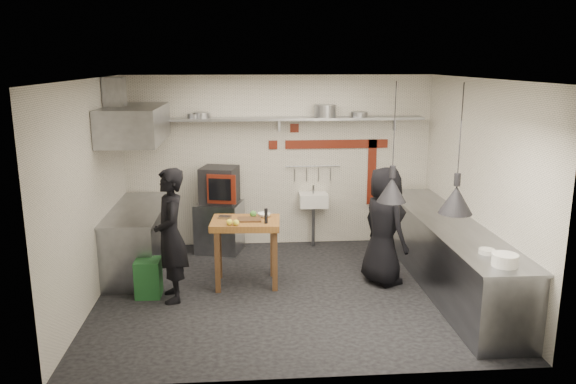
{
  "coord_description": "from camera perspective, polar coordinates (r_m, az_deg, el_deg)",
  "views": [
    {
      "loc": [
        -0.56,
        -6.99,
        3.02
      ],
      "look_at": [
        0.01,
        0.3,
        1.3
      ],
      "focal_mm": 35.0,
      "sensor_mm": 36.0,
      "label": 1
    }
  ],
  "objects": [
    {
      "name": "counter_left",
      "position": [
        8.58,
        -14.95,
        -4.67
      ],
      "size": [
        0.7,
        1.9,
        0.9
      ],
      "primitive_type": "cube",
      "color": "gray",
      "rests_on": "floor"
    },
    {
      "name": "red_band_horiz",
      "position": [
        9.29,
        4.98,
        4.87
      ],
      "size": [
        1.7,
        0.02,
        0.14
      ],
      "primitive_type": "cube",
      "color": "#631C0F",
      "rests_on": "wall_back"
    },
    {
      "name": "pan_mid_left",
      "position": [
        8.98,
        -9.46,
        7.64
      ],
      "size": [
        0.25,
        0.25,
        0.07
      ],
      "primitive_type": "cylinder",
      "rotation": [
        0.0,
        0.0,
        0.11
      ],
      "color": "gray",
      "rests_on": "back_shelf"
    },
    {
      "name": "lemon_b",
      "position": [
        7.36,
        -5.3,
        -3.12
      ],
      "size": [
        0.1,
        0.1,
        0.08
      ],
      "primitive_type": "sphere",
      "rotation": [
        0.0,
        0.0,
        -0.18
      ],
      "color": "yellow",
      "rests_on": "prep_table"
    },
    {
      "name": "wall_front",
      "position": [
        5.18,
        1.99,
        -5.02
      ],
      "size": [
        5.0,
        0.04,
        2.8
      ],
      "primitive_type": "cube",
      "color": "silver",
      "rests_on": "floor"
    },
    {
      "name": "counter_right_top",
      "position": [
        7.78,
        16.14,
        -3.01
      ],
      "size": [
        0.76,
        3.9,
        0.03
      ],
      "primitive_type": "cube",
      "color": "gray",
      "rests_on": "counter_right"
    },
    {
      "name": "wall_right",
      "position": [
        7.8,
        18.78,
        0.51
      ],
      "size": [
        0.04,
        4.2,
        2.8
      ],
      "primitive_type": "cube",
      "color": "silver",
      "rests_on": "floor"
    },
    {
      "name": "prep_table",
      "position": [
        7.75,
        -4.28,
        -6.12
      ],
      "size": [
        0.96,
        0.7,
        0.92
      ],
      "primitive_type": null,
      "rotation": [
        0.0,
        0.0,
        -0.07
      ],
      "color": "#925F2A",
      "rests_on": "floor"
    },
    {
      "name": "hand_sink",
      "position": [
        9.25,
        2.58,
        -0.81
      ],
      "size": [
        0.46,
        0.34,
        0.22
      ],
      "primitive_type": "cube",
      "color": "white",
      "rests_on": "wall_back"
    },
    {
      "name": "oven_door",
      "position": [
        8.68,
        -6.77,
        0.28
      ],
      "size": [
        0.45,
        0.14,
        0.46
      ],
      "primitive_type": "cube",
      "rotation": [
        0.0,
        0.0,
        -0.25
      ],
      "color": "#631C0F",
      "rests_on": "combi_oven"
    },
    {
      "name": "utensil_rail",
      "position": [
        9.27,
        2.51,
        2.64
      ],
      "size": [
        0.9,
        0.02,
        0.02
      ],
      "primitive_type": "cylinder",
      "rotation": [
        0.0,
        1.57,
        0.0
      ],
      "color": "gray",
      "rests_on": "wall_back"
    },
    {
      "name": "plate_stack",
      "position": [
        6.29,
        21.18,
        -6.47
      ],
      "size": [
        0.35,
        0.35,
        0.13
      ],
      "primitive_type": "cylinder",
      "rotation": [
        0.0,
        0.0,
        -0.39
      ],
      "color": "white",
      "rests_on": "counter_right_top"
    },
    {
      "name": "wall_back",
      "position": [
        9.25,
        -0.9,
        3.12
      ],
      "size": [
        5.0,
        0.04,
        2.8
      ],
      "primitive_type": "cube",
      "color": "silver",
      "rests_on": "floor"
    },
    {
      "name": "chef_left",
      "position": [
        7.27,
        -11.84,
        -4.34
      ],
      "size": [
        0.54,
        0.7,
        1.72
      ],
      "primitive_type": "imported",
      "rotation": [
        0.0,
        0.0,
        -1.36
      ],
      "color": "black",
      "rests_on": "floor"
    },
    {
      "name": "pan_right",
      "position": [
        9.13,
        7.23,
        7.83
      ],
      "size": [
        0.35,
        0.35,
        0.08
      ],
      "primitive_type": "cylinder",
      "rotation": [
        0.0,
        0.0,
        -0.42
      ],
      "color": "gray",
      "rests_on": "back_shelf"
    },
    {
      "name": "sink_drain",
      "position": [
        9.33,
        2.58,
        -3.5
      ],
      "size": [
        0.06,
        0.06,
        0.66
      ],
      "primitive_type": "cylinder",
      "color": "gray",
      "rests_on": "floor"
    },
    {
      "name": "heat_lamp_far",
      "position": [
        6.28,
        17.02,
        4.14
      ],
      "size": [
        0.37,
        0.37,
        1.42
      ],
      "primitive_type": null,
      "rotation": [
        0.0,
        0.0,
        0.01
      ],
      "color": "black",
      "rests_on": "ceiling"
    },
    {
      "name": "pan_far_left",
      "position": [
        8.97,
        -8.75,
        7.72
      ],
      "size": [
        0.35,
        0.35,
        0.09
      ],
      "primitive_type": "cylinder",
      "rotation": [
        0.0,
        0.0,
        0.35
      ],
      "color": "gray",
      "rests_on": "back_shelf"
    },
    {
      "name": "cutting_board",
      "position": [
        7.58,
        -3.97,
        -2.8
      ],
      "size": [
        0.32,
        0.23,
        0.02
      ],
      "primitive_type": "cube",
      "rotation": [
        0.0,
        0.0,
        -0.02
      ],
      "color": "#54361F",
      "rests_on": "prep_table"
    },
    {
      "name": "ceiling",
      "position": [
        7.01,
        0.14,
        11.42
      ],
      "size": [
        5.0,
        5.0,
        0.0
      ],
      "primitive_type": "plane",
      "color": "beige",
      "rests_on": "floor"
    },
    {
      "name": "red_band_vert",
      "position": [
        9.48,
        8.5,
        2.0
      ],
      "size": [
        0.14,
        0.02,
        1.1
      ],
      "primitive_type": "cube",
      "color": "#631C0F",
      "rests_on": "wall_back"
    },
    {
      "name": "wall_left",
      "position": [
        7.43,
        -19.47,
        -0.15
      ],
      "size": [
        0.04,
        4.2,
        2.8
      ],
      "primitive_type": "cube",
      "color": "silver",
      "rests_on": "floor"
    },
    {
      "name": "sink_tap",
      "position": [
        9.21,
        2.59,
        0.27
      ],
      "size": [
        0.03,
        0.03,
        0.14
      ],
      "primitive_type": "cylinder",
      "color": "gray",
      "rests_on": "hand_sink"
    },
    {
      "name": "oven_stand",
      "position": [
        9.15,
        -6.96,
        -3.52
      ],
      "size": [
        0.82,
        0.77,
        0.8
      ],
      "primitive_type": "cube",
      "rotation": [
        0.0,
        0.0,
        -0.25
      ],
      "color": "gray",
      "rests_on": "floor"
    },
    {
      "name": "bowl",
      "position": [
        7.73,
        -2.44,
        -2.35
      ],
      "size": [
        0.23,
        0.23,
        0.06
      ],
      "primitive_type": "imported",
      "rotation": [
        0.0,
        0.0,
        0.39
      ],
      "color": "white",
      "rests_on": "prep_table"
    },
    {
      "name": "lemon_a",
      "position": [
        7.38,
        -5.97,
        -3.05
      ],
      "size": [
        0.09,
        0.09,
        0.08
      ],
      "primitive_type": "sphere",
      "rotation": [
        0.0,
        0.0,
        0.15
      ],
      "color": "yellow",
      "rests_on": "prep_table"
    },
    {
      "name": "oven_glass",
      "position": [
        8.67,
        -6.94,
        0.26
      ],
      "size": [
        0.35,
        0.1,
        0.34
      ],
      "primitive_type": "cube",
      "rotation": [
        0.0,
        0.0,
        -0.25
      ],
      "color": "black",
      "rests_on": "oven_door"
    },
    {
      "name": "shelf_bracket_mid",
      "position": [
        9.13,
        -0.91,
        6.92
      ],
      "size": [
        0.04,
        0.06,
        0.24
      ],
      "primitive_type": "cube",
      "color": "gray",
      "rests_on": "wall_back"
    },
    {
      "name": "hood_duct",
      "position": [
        8.25,
        -17.21,
        9.37
      ],
      "size": [
        0.28,
        0.28,
        0.5
      ],
      "primitive_type": "cube",
      "color": "gray",
      "rests_on": "ceiling"
    },
    {
      "name": "pepper_mill",
      "position": [
        7.41,
        -2.25,
        -2.46
      ],
      "size": [
        0.05,
        0.05,
        0.2
      ],
      "primitive_type": "cylinder",
      "rotation": [
        0.0,
        0.0,
        0.06
      ],
      "color": "black",
      "rests_on": "prep_table"
    },
    {
      "name": "extractor_hood",
      "position": [
        8.23,
        -15.31,
        6.68
      ],
      "size": [
        0.78,
        1.6,
        0.5
      ],
      "primitive_type": "cube",
      "color": "gray",
      "rests_on": "ceiling"
    },
    {
      "name": "heat_lamp_near",
      "position": [
        6.48,
        10.69,
        4.94
      ],
      "size": [
        0.35,
        0.35,
        1.38
      ],
      "primitive_type": null,
      "rotation": [
        0.0,
        0.0,
        0.03
      ],
      "color": "black",
      "rests_on": "ceiling"
    },
    {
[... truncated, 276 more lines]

